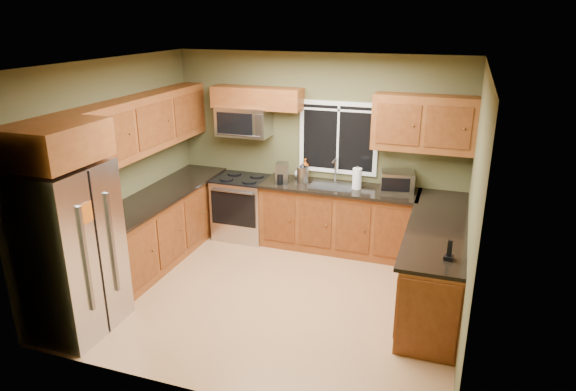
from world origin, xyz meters
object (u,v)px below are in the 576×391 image
Objects in this scene: soap_bottle_b at (356,177)px; cordless_phone at (449,254)px; toaster_oven at (397,181)px; paper_towel_roll at (357,178)px; coffee_maker at (282,174)px; kettle at (303,174)px; refrigerator at (70,251)px; microwave at (244,121)px; soap_bottle_c at (299,172)px; range at (243,207)px; soap_bottle_a at (305,169)px.

cordless_phone is (1.33, -2.04, -0.04)m from soap_bottle_b.
toaster_oven is 1.52× the size of paper_towel_roll.
kettle is (0.28, 0.08, 0.00)m from coffee_maker.
refrigerator reaches higher than toaster_oven.
soap_bottle_b is at bearing 3.27° from microwave.
kettle is at bearing 15.04° from coffee_maker.
kettle is at bearing -60.14° from soap_bottle_c.
soap_bottle_c is at bearing 166.24° from paper_towel_roll.
range is at bearing -179.66° from paper_towel_roll.
refrigerator is at bearing -103.34° from microwave.
soap_bottle_b reaches higher than range.
paper_towel_roll is (1.70, 0.01, 0.62)m from range.
soap_bottle_a is (0.25, 0.31, 0.01)m from coffee_maker.
microwave is at bearing 161.97° from coffee_maker.
toaster_oven is 1.30m from kettle.
toaster_oven is 0.60m from soap_bottle_b.
soap_bottle_a is (-0.80, 0.22, 0.00)m from paper_towel_roll.
soap_bottle_a is (0.90, 0.23, 0.62)m from range.
toaster_oven is 1.70× the size of coffee_maker.
coffee_maker is (1.34, 2.69, 0.17)m from refrigerator.
toaster_oven is (2.23, -0.05, -0.65)m from microwave.
microwave reaches higher than kettle.
soap_bottle_c is (0.15, 0.31, -0.05)m from coffee_maker.
coffee_maker reaches higher than cordless_phone.
cordless_phone is at bearing -43.15° from soap_bottle_c.
range is at bearing -172.04° from soap_bottle_b.
kettle is at bearing -179.20° from paper_towel_roll.
range is at bearing 179.96° from kettle.
refrigerator is at bearing -117.91° from soap_bottle_a.
paper_towel_roll is at bearing -76.62° from soap_bottle_b.
soap_bottle_c is 0.79× the size of cordless_phone.
refrigerator is 8.91× the size of cordless_phone.
soap_bottle_a is at bearing 135.50° from cordless_phone.
coffee_maker is 0.99× the size of soap_bottle_a.
coffee_maker is 1.04m from soap_bottle_b.
kettle reaches higher than coffee_maker.
microwave is 1.15m from kettle.
coffee_maker is (0.65, -0.21, -0.66)m from microwave.
toaster_oven is at bearing 111.54° from cordless_phone.
soap_bottle_b is (2.34, 3.00, 0.14)m from refrigerator.
microwave is at bearing 76.66° from refrigerator.
range is 3.22× the size of kettle.
soap_bottle_a is (1.59, 3.00, 0.18)m from refrigerator.
paper_towel_roll reaches higher than toaster_oven.
toaster_oven is 1.58m from coffee_maker.
microwave is 3.63m from cordless_phone.
soap_bottle_a is (-0.03, 0.23, 0.01)m from kettle.
toaster_oven is at bearing 4.03° from kettle.
kettle is 1.44× the size of cordless_phone.
soap_bottle_b is 0.85m from soap_bottle_c.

